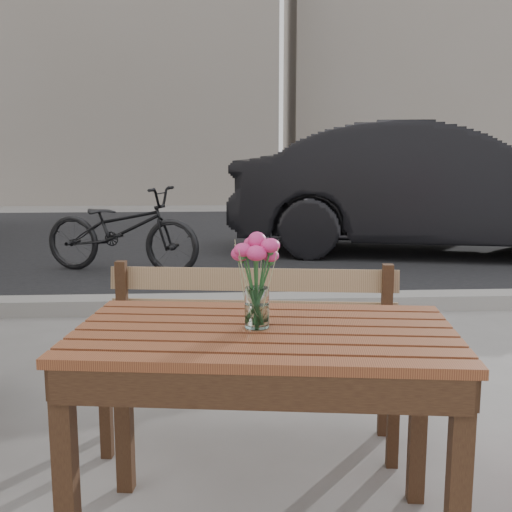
{
  "coord_description": "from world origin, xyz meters",
  "views": [
    {
      "loc": [
        -0.37,
        -1.92,
        1.27
      ],
      "look_at": [
        -0.25,
        0.05,
        0.94
      ],
      "focal_mm": 45.0,
      "sensor_mm": 36.0,
      "label": 1
    }
  ],
  "objects_px": {
    "parked_car": "(434,189)",
    "main_table": "(264,366)",
    "bicycle": "(122,229)",
    "main_vase": "(257,269)"
  },
  "relations": [
    {
      "from": "bicycle",
      "to": "main_table",
      "type": "bearing_deg",
      "value": -147.82
    },
    {
      "from": "main_table",
      "to": "main_vase",
      "type": "xyz_separation_m",
      "value": [
        -0.02,
        0.02,
        0.3
      ]
    },
    {
      "from": "parked_car",
      "to": "bicycle",
      "type": "xyz_separation_m",
      "value": [
        -3.59,
        -1.01,
        -0.34
      ]
    },
    {
      "from": "main_table",
      "to": "bicycle",
      "type": "bearing_deg",
      "value": 110.9
    },
    {
      "from": "parked_car",
      "to": "bicycle",
      "type": "height_order",
      "value": "parked_car"
    },
    {
      "from": "main_vase",
      "to": "bicycle",
      "type": "height_order",
      "value": "main_vase"
    },
    {
      "from": "parked_car",
      "to": "main_table",
      "type": "bearing_deg",
      "value": 169.1
    },
    {
      "from": "main_table",
      "to": "parked_car",
      "type": "relative_size",
      "value": 0.26
    },
    {
      "from": "parked_car",
      "to": "bicycle",
      "type": "distance_m",
      "value": 3.74
    },
    {
      "from": "main_vase",
      "to": "parked_car",
      "type": "bearing_deg",
      "value": 66.41
    }
  ]
}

